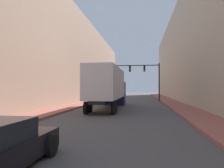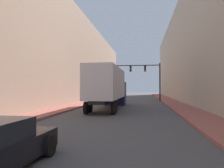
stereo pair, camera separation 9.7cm
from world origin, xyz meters
TOP-DOWN VIEW (x-y plane):
  - sidewalk_right at (5.76, 30.00)m, footprint 2.47×80.00m
  - sidewalk_left at (-5.76, 30.00)m, footprint 2.47×80.00m
  - building_right at (10.00, 30.00)m, footprint 6.00×80.00m
  - building_left at (-10.00, 30.00)m, footprint 6.00×80.00m
  - semi_truck at (-1.44, 21.19)m, footprint 2.43×11.95m
  - traffic_signal_gantry at (2.69, 33.75)m, footprint 6.77×0.35m

SIDE VIEW (x-z plane):
  - sidewalk_right at x=5.76m, z-range 0.00..0.15m
  - sidewalk_left at x=-5.76m, z-range 0.00..0.15m
  - semi_truck at x=-1.44m, z-range 0.24..4.13m
  - traffic_signal_gantry at x=2.69m, z-range 1.16..6.99m
  - building_left at x=-10.00m, z-range 0.00..13.31m
  - building_right at x=10.00m, z-range 0.00..14.95m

